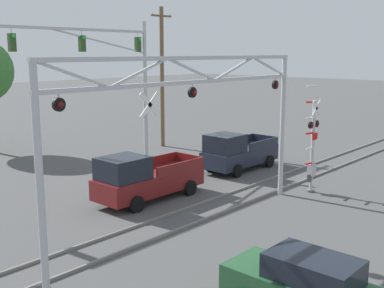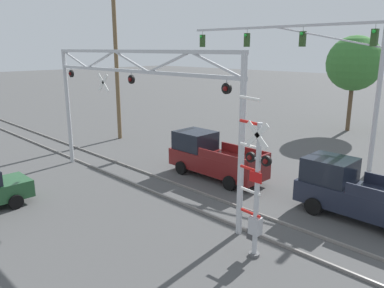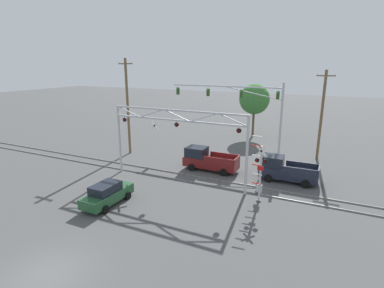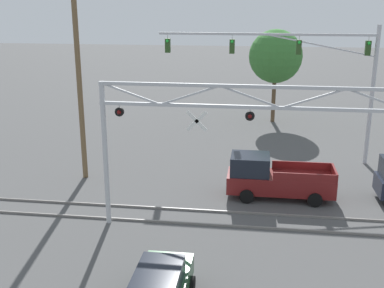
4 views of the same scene
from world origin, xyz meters
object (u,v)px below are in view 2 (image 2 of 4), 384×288
object	(u,v)px
utility_pole_left	(116,62)
background_tree_beyond_span	(354,64)
traffic_signal_span	(318,59)
crossing_signal_mast	(255,194)
pickup_truck_lead	(212,157)
crossing_gantry	(132,92)
pickup_truck_following	(355,192)

from	to	relation	value
utility_pole_left	background_tree_beyond_span	xyz separation A→B (m)	(10.68, 14.47, -0.20)
traffic_signal_span	utility_pole_left	distance (m)	13.50
crossing_signal_mast	pickup_truck_lead	size ratio (longest dim) A/B	0.96
background_tree_beyond_span	traffic_signal_span	bearing A→B (deg)	-78.49
crossing_gantry	background_tree_beyond_span	xyz separation A→B (m)	(1.58, 19.84, 0.74)
crossing_gantry	background_tree_beyond_span	world-z (taller)	background_tree_beyond_span
traffic_signal_span	utility_pole_left	bearing A→B (deg)	-160.09
crossing_signal_mast	traffic_signal_span	distance (m)	12.07
crossing_gantry	pickup_truck_lead	distance (m)	5.43
crossing_gantry	traffic_signal_span	xyz separation A→B (m)	(3.59, 9.97, 1.29)
crossing_signal_mast	pickup_truck_following	distance (m)	5.33
crossing_gantry	utility_pole_left	bearing A→B (deg)	149.44
pickup_truck_following	background_tree_beyond_span	bearing A→B (deg)	113.74
pickup_truck_following	crossing_signal_mast	bearing A→B (deg)	-101.97
crossing_signal_mast	utility_pole_left	xyz separation A→B (m)	(-16.46, 6.24, 3.38)
pickup_truck_lead	utility_pole_left	size ratio (longest dim) A/B	0.50
traffic_signal_span	pickup_truck_following	size ratio (longest dim) A/B	2.57
pickup_truck_lead	utility_pole_left	bearing A→B (deg)	172.11
pickup_truck_following	traffic_signal_span	bearing A→B (deg)	130.27
traffic_signal_span	utility_pole_left	size ratio (longest dim) A/B	1.20
background_tree_beyond_span	pickup_truck_following	bearing A→B (deg)	-66.26
crossing_signal_mast	pickup_truck_following	xyz separation A→B (m)	(1.08, 5.11, -1.07)
background_tree_beyond_span	crossing_gantry	bearing A→B (deg)	-94.55
crossing_gantry	pickup_truck_following	distance (m)	10.08
background_tree_beyond_span	utility_pole_left	bearing A→B (deg)	-126.43
background_tree_beyond_span	pickup_truck_lead	bearing A→B (deg)	-91.25
crossing_gantry	background_tree_beyond_span	bearing A→B (deg)	85.45
pickup_truck_following	background_tree_beyond_span	xyz separation A→B (m)	(-6.86, 15.60, 4.26)
crossing_gantry	traffic_signal_span	size ratio (longest dim) A/B	0.98
crossing_signal_mast	pickup_truck_following	world-z (taller)	crossing_signal_mast
pickup_truck_lead	pickup_truck_following	size ratio (longest dim) A/B	1.07
crossing_signal_mast	pickup_truck_following	bearing A→B (deg)	78.03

